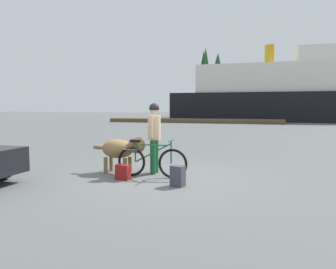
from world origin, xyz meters
TOP-DOWN VIEW (x-y plane):
  - ground_plane at (0.00, 0.00)m, footprint 160.00×160.00m
  - bicycle at (-0.20, 0.09)m, footprint 1.73×0.44m
  - person_cyclist at (-0.27, 0.53)m, footprint 0.32×0.53m
  - dog at (-1.07, 0.35)m, footprint 1.42×0.56m
  - backpack at (0.62, -0.56)m, footprint 0.32×0.27m
  - handbag_pannier at (-0.74, -0.32)m, footprint 0.34×0.22m
  - dock_pier at (-4.49, 25.80)m, footprint 18.12×2.49m
  - ferry_boat at (6.73, 32.62)m, footprint 28.95×8.33m
  - pine_tree_far_left at (-7.13, 46.76)m, footprint 2.99×2.99m
  - pine_tree_center at (-4.34, 43.66)m, footprint 4.13×4.13m
  - pine_tree_mid_back at (-7.29, 49.70)m, footprint 3.16×3.16m

SIDE VIEW (x-z plane):
  - ground_plane at x=0.00m, z-range 0.00..0.00m
  - handbag_pannier at x=-0.74m, z-range 0.00..0.34m
  - dock_pier at x=-4.49m, z-range 0.00..0.40m
  - backpack at x=0.62m, z-range 0.00..0.44m
  - bicycle at x=-0.20m, z-range -0.07..0.83m
  - dog at x=-1.07m, z-range 0.15..1.08m
  - person_cyclist at x=-0.27m, z-range 0.19..1.94m
  - ferry_boat at x=6.73m, z-range -1.30..7.55m
  - pine_tree_center at x=-4.34m, z-range 1.37..11.45m
  - pine_tree_far_left at x=-7.13m, z-range 1.59..12.73m
  - pine_tree_mid_back at x=-7.29m, z-range 1.69..13.83m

